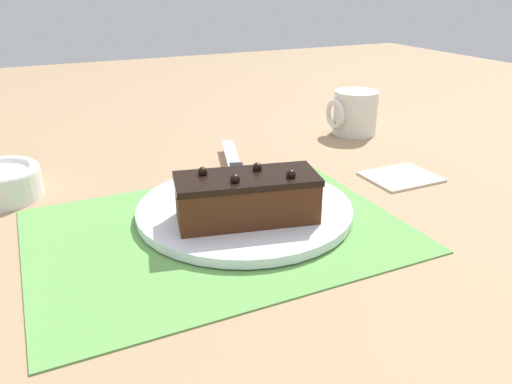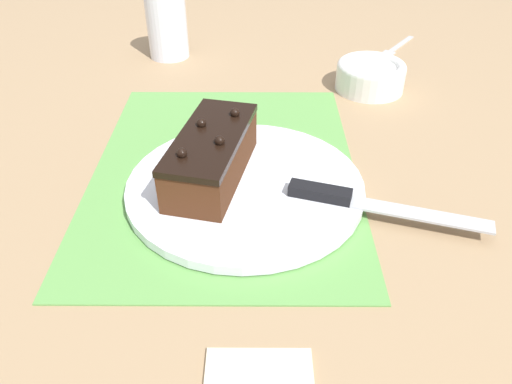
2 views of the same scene
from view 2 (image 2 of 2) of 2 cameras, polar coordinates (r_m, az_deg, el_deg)
ground_plane at (r=0.66m, az=-3.57°, el=2.53°), size 3.00×3.00×0.00m
placemat_woven at (r=0.66m, az=-3.58°, el=2.67°), size 0.46×0.34×0.00m
cake_plate at (r=0.61m, az=-1.23°, el=0.65°), size 0.29×0.29×0.01m
chocolate_cake at (r=0.60m, az=-5.10°, el=4.23°), size 0.19×0.11×0.07m
serving_knife at (r=0.58m, az=11.01°, el=-0.86°), size 0.09×0.22×0.01m
drinking_glass at (r=1.00m, az=-10.13°, el=18.22°), size 0.08×0.08×0.12m
small_bowl at (r=0.88m, az=12.95°, el=12.91°), size 0.11×0.11×0.05m
dessert_fork at (r=1.08m, az=15.50°, el=15.52°), size 0.13×0.10×0.01m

